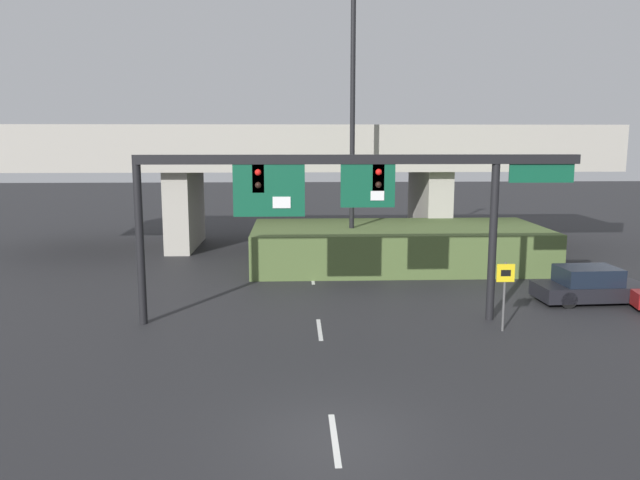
% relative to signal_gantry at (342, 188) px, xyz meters
% --- Properties ---
extents(ground_plane, '(160.00, 160.00, 0.00)m').
position_rel_signal_gantry_xyz_m(ground_plane, '(-0.82, -8.58, -4.69)').
color(ground_plane, '#262628').
extents(lane_markings, '(0.14, 41.19, 0.01)m').
position_rel_signal_gantry_xyz_m(lane_markings, '(-0.82, 2.94, -4.69)').
color(lane_markings, silver).
rests_on(lane_markings, ground).
extents(signal_gantry, '(15.18, 0.44, 5.82)m').
position_rel_signal_gantry_xyz_m(signal_gantry, '(0.00, 0.00, 0.00)').
color(signal_gantry, black).
rests_on(signal_gantry, ground).
extents(speed_limit_sign, '(0.60, 0.11, 2.34)m').
position_rel_signal_gantry_xyz_m(speed_limit_sign, '(5.29, -1.36, -3.16)').
color(speed_limit_sign, '#4C4C4C').
rests_on(speed_limit_sign, ground).
extents(highway_light_pole_near, '(0.70, 0.36, 14.21)m').
position_rel_signal_gantry_xyz_m(highway_light_pole_near, '(1.18, 9.11, 2.79)').
color(highway_light_pole_near, black).
rests_on(highway_light_pole_near, ground).
extents(overpass_bridge, '(34.16, 7.73, 7.09)m').
position_rel_signal_gantry_xyz_m(overpass_bridge, '(-0.82, 15.66, 0.25)').
color(overpass_bridge, '#A39E93').
rests_on(overpass_bridge, ground).
extents(grass_embankment, '(14.45, 6.55, 2.01)m').
position_rel_signal_gantry_xyz_m(grass_embankment, '(3.54, 9.59, -3.68)').
color(grass_embankment, '#4C6033').
rests_on(grass_embankment, ground).
extents(parked_sedan_near_right, '(4.37, 2.02, 1.41)m').
position_rel_signal_gantry_xyz_m(parked_sedan_near_right, '(9.94, 2.21, -4.04)').
color(parked_sedan_near_right, black).
rests_on(parked_sedan_near_right, ground).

